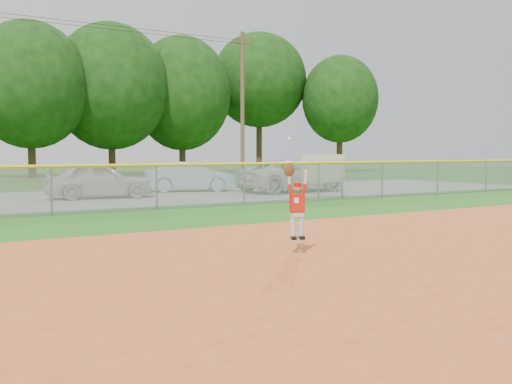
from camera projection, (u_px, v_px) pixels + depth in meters
ground at (356, 259)px, 10.29m from camera, size 120.00×120.00×0.00m
clay_infield at (502, 293)px, 7.72m from camera, size 24.00×16.00×0.04m
parking_strip at (106, 197)px, 24.02m from camera, size 44.00×10.00×0.03m
car_white_a at (99, 180)px, 23.39m from camera, size 4.44×2.17×1.46m
car_blue at (190, 177)px, 27.40m from camera, size 4.53×2.61×1.41m
car_white_b at (292, 176)px, 27.13m from camera, size 5.54×2.79×1.51m
sponsor_sign at (324, 170)px, 23.20m from camera, size 2.04×0.26×1.82m
outfield_fence at (156, 184)px, 18.81m from camera, size 40.06×0.10×1.55m
power_lines at (90, 98)px, 29.35m from camera, size 19.40×0.24×9.00m
tree_line at (34, 77)px, 42.78m from camera, size 62.37×13.00×14.43m
ballplayer at (296, 201)px, 10.54m from camera, size 0.47×0.28×1.90m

